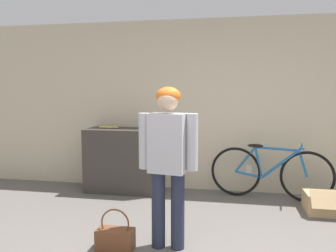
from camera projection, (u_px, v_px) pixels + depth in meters
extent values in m
cube|color=beige|center=(213.00, 106.00, 4.97)|extent=(8.00, 0.06, 2.60)
cube|color=white|center=(249.00, 169.00, 4.94)|extent=(0.08, 0.01, 0.12)
cube|color=#38332D|center=(122.00, 160.00, 5.00)|extent=(1.06, 0.51, 0.96)
cylinder|color=#23283D|center=(158.00, 209.00, 3.18)|extent=(0.13, 0.13, 0.75)
cylinder|color=#23283D|center=(178.00, 211.00, 3.14)|extent=(0.13, 0.13, 0.75)
cube|color=#B2B2B7|center=(168.00, 143.00, 3.09)|extent=(0.38, 0.27, 0.56)
cylinder|color=#B2B2B7|center=(145.00, 141.00, 3.13)|extent=(0.11, 0.11, 0.53)
cylinder|color=#B2B2B7|center=(192.00, 142.00, 3.05)|extent=(0.11, 0.11, 0.53)
sphere|color=#DBB28E|center=(168.00, 100.00, 3.05)|extent=(0.20, 0.20, 0.20)
ellipsoid|color=orange|center=(168.00, 96.00, 3.06)|extent=(0.23, 0.21, 0.17)
torus|color=black|center=(236.00, 172.00, 4.77)|extent=(0.71, 0.14, 0.72)
torus|color=black|center=(307.00, 177.00, 4.46)|extent=(0.71, 0.14, 0.72)
cylinder|color=#1E609E|center=(248.00, 174.00, 4.71)|extent=(0.37, 0.09, 0.09)
cylinder|color=#1E609E|center=(245.00, 159.00, 4.70)|extent=(0.30, 0.08, 0.40)
cylinder|color=#1E609E|center=(258.00, 162.00, 4.65)|extent=(0.13, 0.05, 0.44)
cylinder|color=#1E609E|center=(280.00, 164.00, 4.56)|extent=(0.51, 0.11, 0.44)
cylinder|color=#1E609E|center=(277.00, 149.00, 4.55)|extent=(0.58, 0.12, 0.05)
cylinder|color=#1E609E|center=(303.00, 164.00, 4.46)|extent=(0.15, 0.06, 0.37)
cylinder|color=#1E609E|center=(301.00, 149.00, 4.45)|extent=(0.07, 0.04, 0.08)
cylinder|color=#1E609E|center=(302.00, 146.00, 4.44)|extent=(0.09, 0.46, 0.02)
ellipsoid|color=black|center=(255.00, 146.00, 4.64)|extent=(0.23, 0.11, 0.05)
ellipsoid|color=#EAD64C|center=(109.00, 127.00, 4.99)|extent=(0.15, 0.03, 0.03)
ellipsoid|color=#EAD64C|center=(103.00, 127.00, 5.02)|extent=(0.13, 0.09, 0.03)
ellipsoid|color=#EAD64C|center=(115.00, 127.00, 4.98)|extent=(0.13, 0.08, 0.03)
sphere|color=brown|center=(100.00, 127.00, 5.04)|extent=(0.02, 0.02, 0.02)
cube|color=brown|center=(115.00, 239.00, 3.15)|extent=(0.36, 0.18, 0.20)
torus|color=brown|center=(115.00, 223.00, 3.13)|extent=(0.28, 0.02, 0.28)
cube|color=tan|center=(325.00, 203.00, 4.12)|extent=(0.46, 0.44, 0.24)
cube|color=tan|center=(330.00, 200.00, 3.89)|extent=(0.44, 0.16, 0.19)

